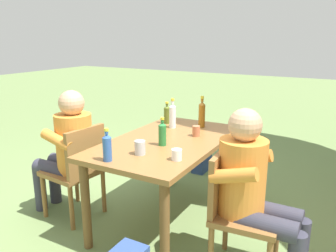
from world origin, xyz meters
name	(u,v)px	position (x,y,z in m)	size (l,w,h in m)	color
ground_plane	(168,219)	(0.00, 0.00, 0.00)	(24.00, 24.00, 0.00)	#6B844C
dining_table	(168,151)	(0.00, 0.00, 0.66)	(1.50, 0.86, 0.77)	olive
chair_far_right	(236,206)	(0.34, 0.73, 0.49)	(0.47, 0.47, 0.87)	olive
chair_near_right	(78,167)	(0.35, -0.73, 0.49)	(0.48, 0.48, 0.87)	olive
person_in_white_shirt	(253,187)	(0.34, 0.84, 0.66)	(0.47, 0.61, 1.18)	orange
person_in_plaid_shirt	(68,147)	(0.34, -0.84, 0.66)	(0.47, 0.61, 1.18)	orange
bottle_clear	(173,115)	(-0.36, -0.15, 0.89)	(0.06, 0.06, 0.29)	white
bottle_olive	(167,114)	(-0.49, -0.28, 0.86)	(0.06, 0.06, 0.22)	#566623
bottle_blue	(107,147)	(0.66, -0.12, 0.87)	(0.06, 0.06, 0.24)	#2D56A3
bottle_amber	(202,114)	(-0.52, 0.08, 0.90)	(0.06, 0.06, 0.30)	#996019
bottle_green	(162,133)	(0.16, 0.04, 0.87)	(0.06, 0.06, 0.23)	#287A38
cup_terracotta	(196,131)	(-0.21, 0.17, 0.81)	(0.07, 0.07, 0.09)	#BC6B47
cup_steel	(140,148)	(0.43, 0.00, 0.82)	(0.08, 0.08, 0.11)	#B2B7BC
cup_white	(177,155)	(0.40, 0.30, 0.81)	(0.07, 0.07, 0.08)	white
backpack_by_near_side	(201,155)	(-1.22, -0.22, 0.20)	(0.29, 0.21, 0.42)	#2D4784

